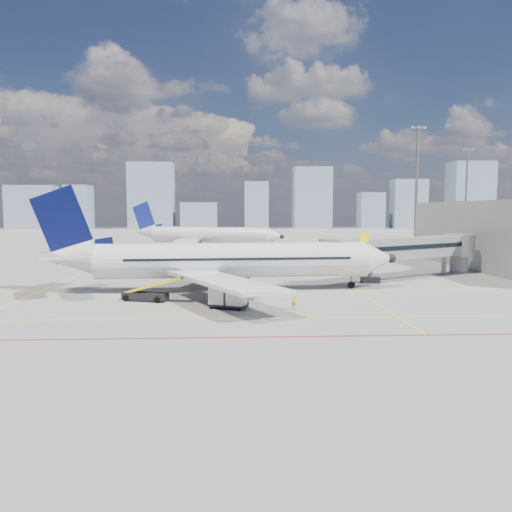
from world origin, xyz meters
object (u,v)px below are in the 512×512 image
Objects in this scene: baggage_tug at (236,298)px; cargo_dolly at (228,297)px; second_aircraft at (203,235)px; main_aircraft at (218,261)px; ramp_worker at (294,300)px; belt_loader at (147,294)px.

cargo_dolly reaches higher than baggage_tug.
cargo_dolly is (5.90, -64.42, -2.21)m from second_aircraft.
main_aircraft reaches higher than ramp_worker.
baggage_tug is 1.35× the size of ramp_worker.
cargo_dolly is at bearing -110.58° from baggage_tug.
second_aircraft is 19.21× the size of ramp_worker.
second_aircraft is 66.25m from ramp_worker.
cargo_dolly is (1.11, -9.90, -2.20)m from main_aircraft.
main_aircraft reaches higher than second_aircraft.
baggage_tug is at bearing 0.03° from belt_loader.
cargo_dolly is 5.83m from ramp_worker.
cargo_dolly is at bearing 116.71° from ramp_worker.
belt_loader reaches higher than cargo_dolly.
second_aircraft is at bearing 106.31° from belt_loader.
cargo_dolly is (-0.75, -1.34, 0.28)m from baggage_tug.
main_aircraft is at bearing 59.00° from belt_loader.
baggage_tug is 0.39× the size of belt_loader.
baggage_tug is 1.56m from cargo_dolly.
baggage_tug is at bearing 84.53° from cargo_dolly.
main_aircraft reaches higher than cargo_dolly.
cargo_dolly is at bearing -61.43° from second_aircraft.
belt_loader is at bearing 175.79° from cargo_dolly.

